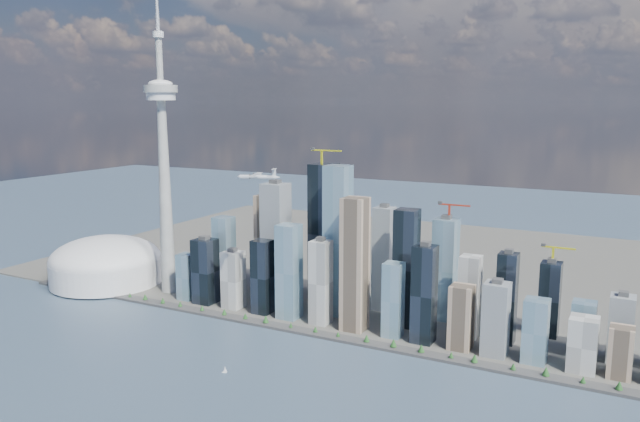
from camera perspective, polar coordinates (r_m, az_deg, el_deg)
The scene contains 9 objects.
ground at distance 742.96m, azimuth -11.64°, elevation -16.92°, with size 4000.00×4000.00×0.00m, color #324A58.
seawall at distance 931.64m, azimuth -1.78°, elevation -10.89°, with size 1100.00×22.00×4.00m, color #383838.
land at distance 1324.54m, azimuth 7.79°, elevation -4.66°, with size 1400.00×900.00×3.00m, color #4C4C47.
shoreline_trees at distance 929.26m, azimuth -1.78°, elevation -10.50°, with size 960.53×7.20×8.80m.
skyscraper_cluster at distance 956.46m, azimuth 3.89°, elevation -5.46°, with size 736.00×142.00×256.53m.
needle_tower at distance 1099.14m, azimuth -14.11°, elevation 4.56°, with size 56.00×56.00×550.50m.
dome_stadium at distance 1221.24m, azimuth -18.98°, elevation -4.53°, with size 200.00×200.00×86.00m.
airplane at distance 870.09m, azimuth -5.69°, elevation 3.16°, with size 59.47×53.21×14.94m.
sailboat_west at distance 810.51m, azimuth -8.70°, elevation -14.22°, with size 6.83×3.36×9.49m.
Camera 1 is at (425.91, -509.58, 333.05)m, focal length 35.00 mm.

